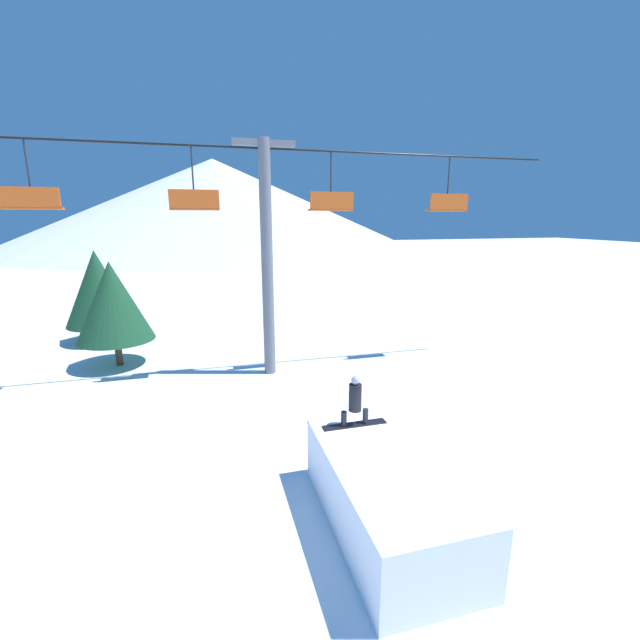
% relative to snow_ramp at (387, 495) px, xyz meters
% --- Properties ---
extents(ground_plane, '(220.00, 220.00, 0.00)m').
position_rel_snow_ramp_xyz_m(ground_plane, '(0.03, -0.09, -0.76)').
color(ground_plane, white).
extents(mountain_ridge, '(85.02, 85.02, 18.41)m').
position_rel_snow_ramp_xyz_m(mountain_ridge, '(0.03, 89.85, 8.45)').
color(mountain_ridge, silver).
rests_on(mountain_ridge, ground_plane).
extents(snow_ramp, '(2.32, 4.61, 1.51)m').
position_rel_snow_ramp_xyz_m(snow_ramp, '(0.00, 0.00, 0.00)').
color(snow_ramp, white).
rests_on(snow_ramp, ground_plane).
extents(snowboarder, '(1.59, 0.31, 1.27)m').
position_rel_snow_ramp_xyz_m(snowboarder, '(-0.12, 1.74, 1.36)').
color(snowboarder, black).
rests_on(snowboarder, snow_ramp).
extents(chairlift, '(25.00, 0.47, 9.37)m').
position_rel_snow_ramp_xyz_m(chairlift, '(-0.91, 9.94, 4.88)').
color(chairlift, slate).
rests_on(chairlift, ground_plane).
extents(pine_tree_near, '(3.23, 3.23, 4.63)m').
position_rel_snow_ramp_xyz_m(pine_tree_near, '(-7.26, 12.72, 2.13)').
color(pine_tree_near, '#4C3823').
rests_on(pine_tree_near, ground_plane).
extents(pine_tree_far, '(3.41, 3.41, 4.82)m').
position_rel_snow_ramp_xyz_m(pine_tree_far, '(-8.75, 17.17, 2.09)').
color(pine_tree_far, '#4C3823').
rests_on(pine_tree_far, ground_plane).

